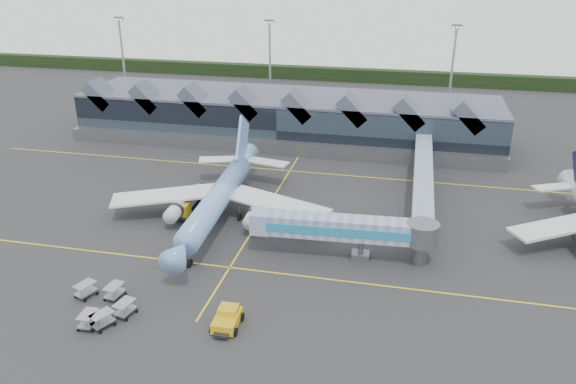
% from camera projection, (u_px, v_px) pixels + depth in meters
% --- Properties ---
extents(ground, '(260.00, 260.00, 0.00)m').
position_uv_depth(ground, '(247.00, 239.00, 80.34)').
color(ground, '#252527').
rests_on(ground, ground).
extents(taxi_stripes, '(120.00, 60.00, 0.01)m').
position_uv_depth(taxi_stripes, '(265.00, 210.00, 89.31)').
color(taxi_stripes, yellow).
rests_on(taxi_stripes, ground).
extents(tree_line_far, '(260.00, 4.00, 4.00)m').
position_uv_depth(tree_line_far, '(346.00, 75.00, 178.17)').
color(tree_line_far, black).
rests_on(tree_line_far, ground).
extents(terminal, '(90.00, 22.25, 12.52)m').
position_uv_depth(terminal, '(286.00, 117.00, 121.90)').
color(terminal, black).
rests_on(terminal, ground).
extents(light_masts, '(132.40, 42.56, 22.45)m').
position_uv_depth(light_masts, '(413.00, 73.00, 127.47)').
color(light_masts, '#989AA0').
rests_on(light_masts, ground).
extents(main_airliner, '(34.69, 39.92, 12.82)m').
position_uv_depth(main_airliner, '(220.00, 196.00, 85.32)').
color(main_airliner, '#709EE3').
rests_on(main_airliner, ground).
extents(jet_bridge, '(24.81, 4.98, 5.94)m').
position_uv_depth(jet_bridge, '(354.00, 230.00, 73.90)').
color(jet_bridge, '#6E88B8').
rests_on(jet_bridge, ground).
extents(fuel_truck, '(2.83, 9.31, 3.11)m').
position_uv_depth(fuel_truck, '(190.00, 201.00, 88.60)').
color(fuel_truck, black).
rests_on(fuel_truck, ground).
extents(pushback_tug, '(3.08, 4.76, 2.06)m').
position_uv_depth(pushback_tug, '(227.00, 319.00, 61.37)').
color(pushback_tug, gold).
rests_on(pushback_tug, ground).
extents(baggage_carts, '(8.65, 8.31, 1.73)m').
position_uv_depth(baggage_carts, '(103.00, 305.00, 63.74)').
color(baggage_carts, '#999BA1').
rests_on(baggage_carts, ground).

